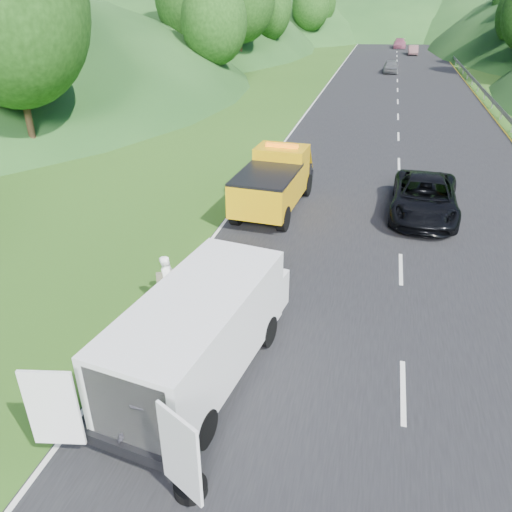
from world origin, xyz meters
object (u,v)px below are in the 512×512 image
(white_van, at_px, (202,330))
(passing_suv, at_px, (422,215))
(child, at_px, (187,330))
(suitcase, at_px, (162,281))
(tow_truck, at_px, (274,181))
(worker, at_px, (153,459))
(spare_tire, at_px, (191,492))
(woman, at_px, (171,307))

(white_van, relative_size, passing_suv, 1.25)
(child, bearing_deg, suitcase, 176.77)
(tow_truck, relative_size, worker, 3.22)
(suitcase, bearing_deg, white_van, -53.35)
(tow_truck, xyz_separation_m, suitcase, (-2.01, -7.29, -0.97))
(spare_tire, xyz_separation_m, passing_suv, (4.76, 14.64, 0.00))
(white_van, xyz_separation_m, woman, (-1.95, 2.55, -1.34))
(passing_suv, bearing_deg, suitcase, -132.67)
(woman, bearing_deg, tow_truck, -6.43)
(spare_tire, relative_size, passing_suv, 0.11)
(tow_truck, relative_size, child, 5.87)
(worker, height_order, spare_tire, worker)
(tow_truck, xyz_separation_m, woman, (-1.36, -8.23, -1.24))
(white_van, bearing_deg, woman, 135.97)
(woman, xyz_separation_m, worker, (1.77, -5.15, 0.00))
(woman, distance_m, spare_tire, 6.31)
(worker, bearing_deg, passing_suv, 44.09)
(suitcase, distance_m, spare_tire, 7.44)
(passing_suv, bearing_deg, woman, -127.17)
(child, relative_size, spare_tire, 1.61)
(tow_truck, xyz_separation_m, passing_suv, (6.16, 0.74, -1.24))
(woman, xyz_separation_m, suitcase, (-0.65, 0.94, 0.27))
(worker, distance_m, suitcase, 6.56)
(spare_tire, bearing_deg, worker, 152.25)
(tow_truck, bearing_deg, worker, -84.42)
(white_van, bearing_deg, suitcase, 135.26)
(white_van, xyz_separation_m, passing_suv, (5.57, 11.52, -1.34))
(child, xyz_separation_m, worker, (0.88, -4.19, 0.00))
(woman, xyz_separation_m, spare_tire, (2.77, -5.67, 0.00))
(suitcase, bearing_deg, tow_truck, 74.58)
(suitcase, height_order, passing_suv, passing_suv)
(suitcase, relative_size, passing_suv, 0.10)
(worker, bearing_deg, suitcase, 87.95)
(white_van, height_order, passing_suv, white_van)
(white_van, height_order, child, white_van)
(woman, bearing_deg, worker, -158.01)
(woman, distance_m, child, 1.31)
(spare_tire, height_order, passing_suv, passing_suv)
(tow_truck, height_order, woman, tow_truck)
(tow_truck, bearing_deg, child, -89.10)
(white_van, xyz_separation_m, child, (-1.05, 1.60, -1.34))
(child, xyz_separation_m, passing_suv, (6.63, 9.92, 0.00))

